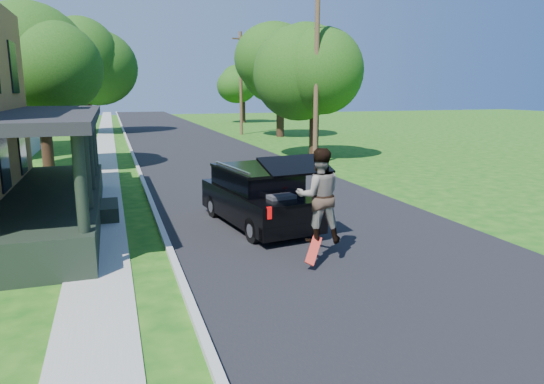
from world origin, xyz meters
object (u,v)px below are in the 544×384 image
object	(u,v)px
black_suv	(258,196)
tree_right_near	(314,70)
utility_pole_near	(316,70)
skateboarder	(319,196)

from	to	relation	value
black_suv	tree_right_near	world-z (taller)	tree_right_near
black_suv	tree_right_near	size ratio (longest dim) A/B	0.66
tree_right_near	utility_pole_near	distance (m)	2.69
black_suv	utility_pole_near	xyz separation A→B (m)	(5.93, 9.78, 3.81)
black_suv	tree_right_near	xyz separation A→B (m)	(6.88, 12.29, 3.96)
black_suv	skateboarder	world-z (taller)	skateboarder
black_suv	utility_pole_near	world-z (taller)	utility_pole_near
skateboarder	tree_right_near	bearing A→B (deg)	-101.60
skateboarder	utility_pole_near	size ratio (longest dim) A/B	0.23
black_suv	skateboarder	bearing A→B (deg)	-90.86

